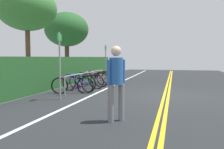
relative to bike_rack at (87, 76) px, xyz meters
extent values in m
cube|color=#232628|center=(-1.48, -3.88, -0.61)|extent=(39.57, 10.25, 0.05)
cube|color=gold|center=(-1.48, -3.96, -0.59)|extent=(35.61, 0.10, 0.00)
cube|color=gold|center=(-1.48, -3.80, -0.59)|extent=(35.61, 0.10, 0.00)
cube|color=white|center=(-1.48, -1.03, -0.59)|extent=(35.61, 0.12, 0.00)
cylinder|color=#9EA0A5|center=(-2.61, 0.00, -0.21)|extent=(0.05, 0.05, 0.75)
cylinder|color=#9EA0A5|center=(-0.87, 0.00, -0.21)|extent=(0.05, 0.05, 0.75)
cylinder|color=#9EA0A5|center=(0.87, 0.00, -0.21)|extent=(0.05, 0.05, 0.75)
cylinder|color=#9EA0A5|center=(2.61, 0.00, -0.21)|extent=(0.05, 0.05, 0.75)
cylinder|color=#9EA0A5|center=(0.00, 0.00, 0.16)|extent=(5.21, 0.04, 0.04)
torus|color=black|center=(-2.17, 0.43, -0.26)|extent=(0.25, 0.70, 0.71)
torus|color=black|center=(-1.88, -0.59, -0.26)|extent=(0.25, 0.70, 0.71)
cylinder|color=purple|center=(-2.06, 0.05, -0.18)|extent=(0.20, 0.59, 0.48)
cylinder|color=purple|center=(-2.04, -0.01, 0.03)|extent=(0.24, 0.70, 0.07)
cylinder|color=purple|center=(-1.96, -0.30, -0.20)|extent=(0.08, 0.18, 0.43)
cylinder|color=purple|center=(-1.93, -0.41, -0.33)|extent=(0.14, 0.38, 0.18)
cylinder|color=purple|center=(-1.91, -0.47, -0.12)|extent=(0.11, 0.26, 0.30)
cylinder|color=purple|center=(-2.16, 0.38, -0.11)|extent=(0.07, 0.14, 0.32)
cube|color=black|center=(-1.94, -0.36, 0.05)|extent=(0.13, 0.21, 0.05)
cylinder|color=purple|center=(-2.14, 0.33, 0.10)|extent=(0.45, 0.15, 0.03)
torus|color=black|center=(-1.16, 0.46, -0.23)|extent=(0.25, 0.75, 0.76)
torus|color=black|center=(-1.43, -0.56, -0.23)|extent=(0.25, 0.75, 0.76)
cylinder|color=#1947B7|center=(-1.26, 0.08, -0.15)|extent=(0.19, 0.60, 0.52)
cylinder|color=#1947B7|center=(-1.28, 0.01, 0.08)|extent=(0.22, 0.71, 0.07)
cylinder|color=#1947B7|center=(-1.35, -0.27, -0.16)|extent=(0.08, 0.18, 0.47)
cylinder|color=#1947B7|center=(-1.38, -0.39, -0.31)|extent=(0.13, 0.38, 0.19)
cylinder|color=#1947B7|center=(-1.40, -0.45, -0.08)|extent=(0.10, 0.26, 0.32)
cylinder|color=#1947B7|center=(-1.17, 0.41, -0.07)|extent=(0.07, 0.14, 0.35)
cube|color=black|center=(-1.37, -0.34, 0.10)|extent=(0.13, 0.21, 0.05)
cylinder|color=#1947B7|center=(-1.19, 0.36, 0.15)|extent=(0.45, 0.14, 0.03)
torus|color=black|center=(-0.35, 0.46, -0.25)|extent=(0.06, 0.72, 0.72)
torus|color=black|center=(-0.34, -0.59, -0.25)|extent=(0.06, 0.72, 0.72)
cylinder|color=#198C38|center=(-0.35, 0.07, -0.17)|extent=(0.04, 0.60, 0.49)
cylinder|color=#198C38|center=(-0.35, 0.00, 0.05)|extent=(0.04, 0.72, 0.07)
cylinder|color=#198C38|center=(-0.34, -0.29, -0.19)|extent=(0.04, 0.17, 0.44)
cylinder|color=#198C38|center=(-0.34, -0.41, -0.33)|extent=(0.04, 0.38, 0.18)
cylinder|color=#198C38|center=(-0.34, -0.48, -0.11)|extent=(0.04, 0.26, 0.31)
cylinder|color=#198C38|center=(-0.35, 0.41, -0.10)|extent=(0.04, 0.14, 0.33)
cube|color=black|center=(-0.34, -0.36, 0.06)|extent=(0.08, 0.20, 0.05)
cylinder|color=#198C38|center=(-0.35, 0.36, 0.11)|extent=(0.46, 0.03, 0.03)
torus|color=black|center=(0.38, 0.45, -0.23)|extent=(0.11, 0.77, 0.76)
torus|color=black|center=(0.45, -0.59, -0.23)|extent=(0.11, 0.77, 0.76)
cylinder|color=purple|center=(0.41, 0.06, -0.14)|extent=(0.08, 0.60, 0.52)
cylinder|color=purple|center=(0.41, -0.01, 0.09)|extent=(0.08, 0.71, 0.07)
cylinder|color=purple|center=(0.43, -0.29, -0.16)|extent=(0.05, 0.17, 0.47)
cylinder|color=purple|center=(0.44, -0.41, -0.31)|extent=(0.06, 0.38, 0.19)
cylinder|color=purple|center=(0.45, -0.47, -0.08)|extent=(0.05, 0.26, 0.32)
cylinder|color=purple|center=(0.39, 0.40, -0.06)|extent=(0.05, 0.14, 0.35)
cube|color=black|center=(0.44, -0.36, 0.10)|extent=(0.09, 0.21, 0.05)
cylinder|color=purple|center=(0.39, 0.34, 0.15)|extent=(0.46, 0.06, 0.03)
torus|color=black|center=(1.20, 0.57, -0.24)|extent=(0.11, 0.76, 0.76)
torus|color=black|center=(1.27, -0.44, -0.24)|extent=(0.11, 0.76, 0.76)
cylinder|color=silver|center=(1.23, 0.19, -0.15)|extent=(0.08, 0.58, 0.52)
cylinder|color=silver|center=(1.23, 0.12, 0.08)|extent=(0.09, 0.69, 0.07)
cylinder|color=silver|center=(1.25, -0.16, -0.17)|extent=(0.05, 0.17, 0.46)
cylinder|color=silver|center=(1.26, -0.27, -0.32)|extent=(0.06, 0.37, 0.19)
cylinder|color=silver|center=(1.27, -0.33, -0.09)|extent=(0.06, 0.25, 0.32)
cylinder|color=silver|center=(1.20, 0.52, -0.07)|extent=(0.05, 0.14, 0.34)
cube|color=black|center=(1.26, -0.22, 0.09)|extent=(0.09, 0.21, 0.05)
cylinder|color=silver|center=(1.20, 0.47, 0.15)|extent=(0.46, 0.06, 0.03)
torus|color=black|center=(1.96, 0.61, -0.24)|extent=(0.20, 0.75, 0.75)
torus|color=black|center=(2.17, -0.47, -0.24)|extent=(0.20, 0.75, 0.75)
cylinder|color=red|center=(2.04, 0.20, -0.15)|extent=(0.16, 0.62, 0.52)
cylinder|color=red|center=(2.05, 0.13, 0.08)|extent=(0.18, 0.74, 0.07)
cylinder|color=red|center=(2.11, -0.16, -0.17)|extent=(0.07, 0.18, 0.46)
cylinder|color=red|center=(2.13, -0.28, -0.32)|extent=(0.11, 0.40, 0.19)
cylinder|color=red|center=(2.15, -0.35, -0.09)|extent=(0.09, 0.27, 0.32)
cylinder|color=red|center=(1.97, 0.56, -0.07)|extent=(0.06, 0.15, 0.34)
cube|color=black|center=(2.12, -0.23, 0.09)|extent=(0.12, 0.21, 0.05)
cylinder|color=red|center=(1.98, 0.50, 0.14)|extent=(0.46, 0.12, 0.03)
cylinder|color=slate|center=(-5.82, -2.96, -0.15)|extent=(0.14, 0.14, 0.88)
cylinder|color=slate|center=(-6.03, -2.76, -0.15)|extent=(0.14, 0.14, 0.88)
cylinder|color=#2659A5|center=(-5.93, -2.86, 0.60)|extent=(0.32, 0.32, 0.62)
sphere|color=beige|center=(-5.93, -2.86, 1.06)|extent=(0.24, 0.24, 0.24)
cylinder|color=#2659A5|center=(-5.78, -3.00, 0.58)|extent=(0.09, 0.09, 0.55)
cylinder|color=#2659A5|center=(-6.07, -2.72, 0.58)|extent=(0.09, 0.09, 0.55)
cylinder|color=gray|center=(-3.55, -0.26, 0.60)|extent=(0.06, 0.06, 2.38)
cube|color=#198C33|center=(-3.55, -0.26, 1.61)|extent=(0.36, 0.05, 0.24)
cylinder|color=gray|center=(3.10, -0.07, 0.53)|extent=(0.06, 0.06, 2.24)
cube|color=#198C33|center=(3.10, -0.07, 1.48)|extent=(0.36, 0.04, 0.24)
cube|color=#235626|center=(1.50, 1.93, 0.18)|extent=(14.21, 1.30, 1.53)
cylinder|color=brown|center=(0.50, 3.62, 0.94)|extent=(0.26, 0.26, 3.06)
ellipsoid|color=#387533|center=(0.50, 3.62, 3.53)|extent=(3.20, 3.20, 2.36)
cylinder|color=#473323|center=(6.16, 3.91, 0.64)|extent=(0.34, 0.34, 2.46)
ellipsoid|color=#235626|center=(6.16, 3.91, 3.05)|extent=(3.36, 3.36, 2.62)
camera|label=1|loc=(-11.42, -4.16, 0.91)|focal=39.31mm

